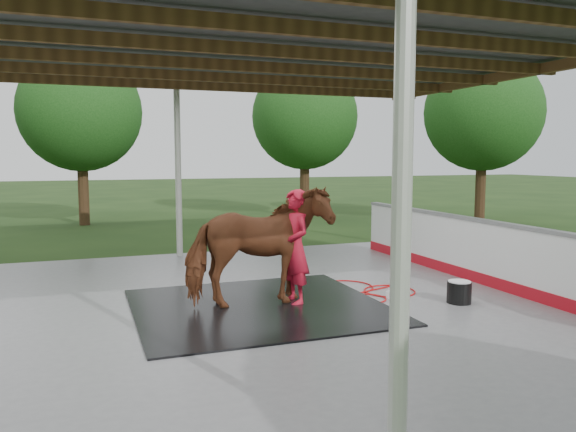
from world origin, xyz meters
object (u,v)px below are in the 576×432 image
object	(u,v)px
handler	(295,247)
wash_bucket	(459,292)
horse	(259,247)
dasher_board	(483,253)

from	to	relation	value
handler	wash_bucket	world-z (taller)	handler
horse	wash_bucket	distance (m)	3.18
handler	wash_bucket	bearing A→B (deg)	63.84
dasher_board	wash_bucket	distance (m)	1.61
handler	dasher_board	bearing A→B (deg)	85.16
handler	wash_bucket	xyz separation A→B (m)	(2.39, -0.85, -0.70)
wash_bucket	dasher_board	bearing A→B (deg)	38.00
wash_bucket	handler	bearing A→B (deg)	160.48
wash_bucket	horse	bearing A→B (deg)	164.56
dasher_board	horse	bearing A→B (deg)	-178.11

